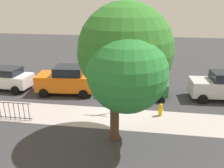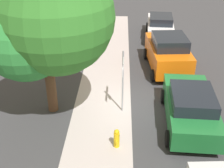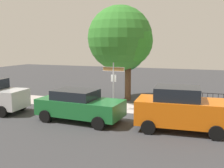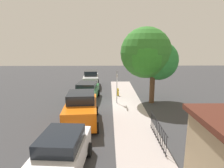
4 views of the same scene
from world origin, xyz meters
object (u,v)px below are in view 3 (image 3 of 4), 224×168
(street_sign, at_px, (113,78))
(shade_tree, at_px, (122,42))
(car_green, at_px, (79,105))
(car_orange, at_px, (181,109))
(fire_hydrant, at_px, (80,100))

(street_sign, height_order, shade_tree, shade_tree)
(street_sign, xyz_separation_m, shade_tree, (-0.38, 2.82, 2.14))
(shade_tree, relative_size, car_green, 1.45)
(shade_tree, height_order, car_orange, shade_tree)
(street_sign, bearing_deg, car_orange, -30.42)
(street_sign, relative_size, shade_tree, 0.44)
(street_sign, distance_m, fire_hydrant, 2.88)
(shade_tree, height_order, car_green, shade_tree)
(street_sign, relative_size, car_green, 0.64)
(shade_tree, distance_m, car_orange, 7.68)
(street_sign, xyz_separation_m, car_orange, (4.24, -2.49, -0.95))
(street_sign, height_order, car_orange, street_sign)
(car_green, distance_m, fire_hydrant, 3.36)
(car_green, bearing_deg, car_orange, 6.15)
(shade_tree, xyz_separation_m, fire_hydrant, (-2.02, -2.62, -3.72))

